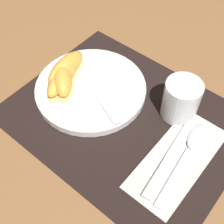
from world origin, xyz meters
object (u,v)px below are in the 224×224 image
at_px(plate, 91,89).
at_px(spoon, 192,147).
at_px(knife, 172,156).
at_px(citrus_wedge_0, 66,68).
at_px(citrus_wedge_1, 64,76).
at_px(juice_glass, 181,101).
at_px(fork, 92,85).
at_px(citrus_wedge_2, 63,80).

relative_size(plate, spoon, 1.19).
bearing_deg(spoon, knife, -116.49).
bearing_deg(plate, spoon, 3.12).
xyz_separation_m(knife, citrus_wedge_0, (-0.28, 0.02, 0.03)).
bearing_deg(plate, citrus_wedge_1, -155.44).
distance_m(juice_glass, fork, 0.18).
bearing_deg(citrus_wedge_1, citrus_wedge_0, 116.27).
distance_m(knife, citrus_wedge_0, 0.28).
distance_m(juice_glass, knife, 0.11).
height_order(plate, fork, fork).
distance_m(citrus_wedge_1, citrus_wedge_2, 0.02).
xyz_separation_m(citrus_wedge_0, citrus_wedge_2, (0.02, -0.03, -0.00)).
bearing_deg(citrus_wedge_1, juice_glass, 22.38).
bearing_deg(spoon, juice_glass, 139.42).
relative_size(citrus_wedge_0, citrus_wedge_1, 0.82).
bearing_deg(spoon, citrus_wedge_1, -172.73).
bearing_deg(citrus_wedge_1, citrus_wedge_2, -50.99).
bearing_deg(knife, spoon, 63.51).
height_order(juice_glass, citrus_wedge_0, juice_glass).
distance_m(plate, citrus_wedge_0, 0.07).
bearing_deg(fork, juice_glass, 21.11).
bearing_deg(knife, citrus_wedge_0, 176.33).
bearing_deg(citrus_wedge_2, citrus_wedge_0, 122.04).
xyz_separation_m(plate, citrus_wedge_2, (-0.04, -0.04, 0.03)).
bearing_deg(citrus_wedge_2, citrus_wedge_1, 129.01).
bearing_deg(citrus_wedge_1, knife, -0.28).
distance_m(spoon, citrus_wedge_0, 0.30).
bearing_deg(citrus_wedge_2, fork, 41.21).
relative_size(juice_glass, citrus_wedge_1, 0.59).
relative_size(plate, juice_glass, 2.85).
distance_m(fork, citrus_wedge_2, 0.06).
bearing_deg(knife, citrus_wedge_1, 179.72).
bearing_deg(juice_glass, citrus_wedge_1, -157.62).
bearing_deg(fork, citrus_wedge_2, -138.79).
relative_size(juice_glass, spoon, 0.42).
xyz_separation_m(plate, knife, (0.22, -0.03, -0.00)).
height_order(fork, citrus_wedge_0, citrus_wedge_0).
relative_size(knife, citrus_wedge_2, 2.08).
relative_size(plate, citrus_wedge_1, 1.69).
distance_m(juice_glass, citrus_wedge_1, 0.24).
relative_size(fork, citrus_wedge_1, 1.38).
relative_size(knife, citrus_wedge_0, 1.81).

